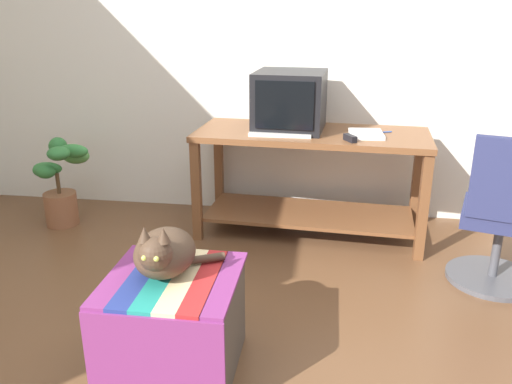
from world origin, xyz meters
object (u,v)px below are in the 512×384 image
potted_plant (60,182)px  office_chair (502,222)px  tv_monitor (290,101)px  book (366,134)px  desk (311,165)px  stapler (350,138)px  keyboard (280,133)px  ottoman_with_blanket (175,323)px  cat (164,252)px

potted_plant → office_chair: size_ratio=0.70×
tv_monitor → book: size_ratio=2.04×
desk → stapler: 0.42m
tv_monitor → keyboard: (-0.04, -0.18, -0.18)m
desk → ottoman_with_blanket: 1.67m
tv_monitor → keyboard: 0.26m
tv_monitor → ottoman_with_blanket: 1.80m
tv_monitor → ottoman_with_blanket: bearing=-98.3°
desk → office_chair: 1.24m
tv_monitor → potted_plant: (-1.63, -0.16, -0.60)m
desk → tv_monitor: (-0.15, 0.06, 0.42)m
tv_monitor → stapler: bearing=-31.7°
desk → tv_monitor: bearing=163.9°
keyboard → office_chair: 1.41m
tv_monitor → potted_plant: tv_monitor is taller
potted_plant → keyboard: bearing=-0.9°
cat → office_chair: 1.88m
desk → book: size_ratio=6.34×
keyboard → stapler: size_ratio=3.64×
cat → potted_plant: (-1.24, 1.44, -0.23)m
desk → book: bearing=-7.6°
desk → cat: (-0.54, -1.54, 0.05)m
potted_plant → office_chair: (2.86, -0.49, 0.07)m
tv_monitor → book: (0.50, -0.13, -0.18)m
book → office_chair: size_ratio=0.28×
book → office_chair: 0.97m
potted_plant → cat: bearing=-49.2°
tv_monitor → stapler: size_ratio=4.62×
tv_monitor → keyboard: size_ratio=1.27×
ottoman_with_blanket → stapler: bearing=60.7°
office_chair → stapler: bearing=-7.3°
tv_monitor → potted_plant: size_ratio=0.81×
stapler → tv_monitor: bearing=115.1°
keyboard → book: book is taller
ottoman_with_blanket → cat: size_ratio=1.57×
keyboard → book: bearing=5.6°
book → potted_plant: (-2.13, -0.03, -0.42)m
cat → potted_plant: cat is taller
book → cat: size_ratio=0.69×
keyboard → office_chair: bearing=-20.5°
desk → potted_plant: size_ratio=2.52×
tv_monitor → book: tv_monitor is taller
cat → stapler: stapler is taller
potted_plant → desk: bearing=3.3°
book → ottoman_with_blanket: bearing=-123.1°
desk → tv_monitor: tv_monitor is taller
ottoman_with_blanket → office_chair: size_ratio=0.63×
tv_monitor → ottoman_with_blanket: tv_monitor is taller
book → office_chair: (0.73, -0.53, -0.35)m
cat → stapler: 1.54m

